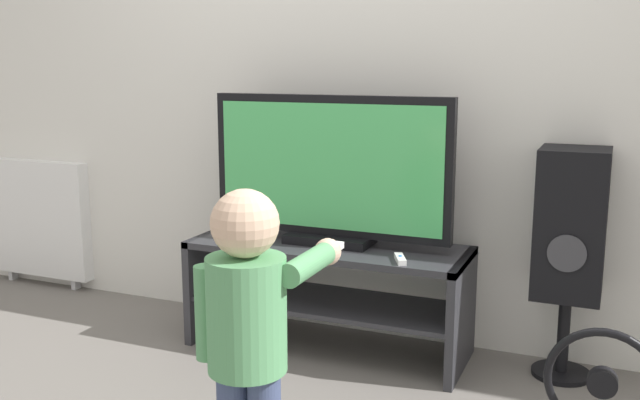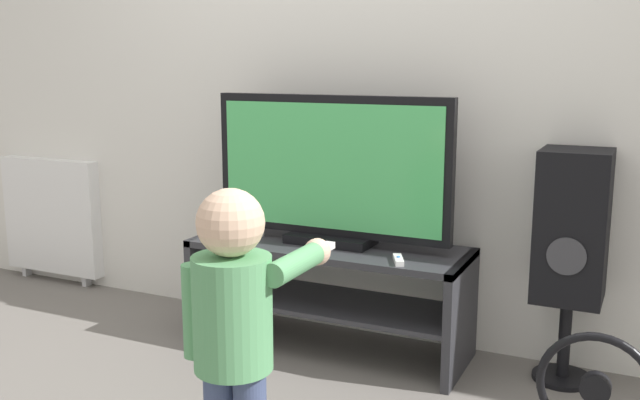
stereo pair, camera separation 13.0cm
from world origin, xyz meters
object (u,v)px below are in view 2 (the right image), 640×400
child (236,315)px  radiator (52,216)px  remote_primary (398,260)px  game_console (250,235)px  speaker_tower (572,232)px  television (331,172)px

child → radiator: bearing=148.0°
remote_primary → radiator: bearing=170.5°
child → remote_primary: bearing=78.9°
radiator → game_console: bearing=-11.6°
game_console → speaker_tower: bearing=8.3°
game_console → remote_primary: (0.75, -0.06, -0.01)m
television → game_console: television is taller
game_console → remote_primary: 0.75m
remote_primary → radiator: 2.35m
speaker_tower → game_console: bearing=-171.7°
child → radiator: size_ratio=1.27×
game_console → remote_primary: size_ratio=1.44×
child → speaker_tower: bearing=55.8°
speaker_tower → child: bearing=-124.2°
child → television: bearing=100.0°
television → radiator: (-1.93, 0.22, -0.42)m
television → radiator: television is taller
remote_primary → speaker_tower: speaker_tower is taller
game_console → radiator: radiator is taller
television → speaker_tower: 1.04m
game_console → speaker_tower: speaker_tower is taller
game_console → radiator: bearing=168.4°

